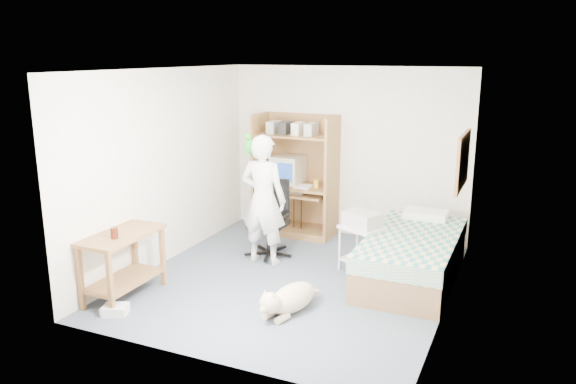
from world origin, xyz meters
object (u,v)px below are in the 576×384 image
Objects in this scene: bed at (412,257)px; dog at (289,298)px; person at (263,200)px; printer_cart at (362,242)px; office_chair at (270,229)px; computer_hutch at (296,180)px; side_desk at (123,255)px.

bed is 2.14× the size of dog.
person is 1.36m from printer_cart.
office_chair is 0.60× the size of person.
computer_hutch reaches higher than printer_cart.
computer_hutch is 1.82m from printer_cart.
dog is at bearing -124.88° from bed.
person is (0.10, -1.33, 0.03)m from computer_hutch.
bed is 1.98× the size of office_chair.
printer_cart is at bearing -39.58° from computer_hutch.
computer_hutch is at bearing 127.10° from dog.
bed is 2.02× the size of side_desk.
side_desk is at bearing -106.14° from computer_hutch.
person is 2.76× the size of printer_cart.
office_chair reaches higher than dog.
bed is 0.64m from printer_cart.
dog is 1.54× the size of printer_cart.
printer_cart is at bearing 91.35° from dog.
computer_hutch is at bearing 150.71° from bed.
office_chair is 1.66× the size of printer_cart.
computer_hutch is 1.34m from person.
dog is at bearing 126.39° from person.
printer_cart is (-0.63, -0.01, 0.11)m from bed.
dog is at bearing -58.11° from office_chair.
side_desk is 0.59× the size of person.
bed is 1.75m from dog.
person reaches higher than office_chair.
bed is 3.29× the size of printer_cart.
computer_hutch is 2.93× the size of printer_cart.
office_chair reaches higher than bed.
bed is 3.39m from side_desk.
printer_cart is at bearing -4.48° from office_chair.
printer_cart is (1.31, -0.10, 0.03)m from office_chair.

